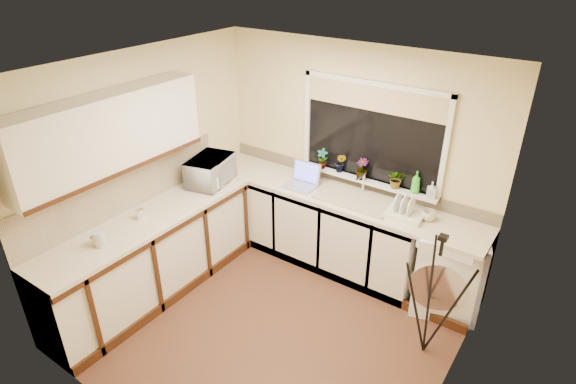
{
  "coord_description": "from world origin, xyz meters",
  "views": [
    {
      "loc": [
        2.12,
        -2.8,
        3.3
      ],
      "look_at": [
        -0.2,
        0.55,
        1.15
      ],
      "focal_mm": 29.6,
      "sensor_mm": 36.0,
      "label": 1
    }
  ],
  "objects_px": {
    "kettle": "(211,181)",
    "plant_c": "(362,169)",
    "cup_left": "(95,240)",
    "washing_machine": "(448,269)",
    "plant_a": "(322,159)",
    "tripod": "(433,297)",
    "microwave": "(210,171)",
    "dish_rack": "(405,215)",
    "laptop": "(303,180)",
    "soap_bottle_clear": "(431,190)",
    "glass_jug": "(100,239)",
    "plant_d": "(397,179)",
    "cup_back": "(428,216)",
    "plant_b": "(341,163)",
    "soap_bottle_green": "(416,182)",
    "steel_jar": "(140,214)"
  },
  "relations": [
    {
      "from": "steel_jar",
      "to": "plant_c",
      "type": "relative_size",
      "value": 0.47
    },
    {
      "from": "kettle",
      "to": "cup_left",
      "type": "height_order",
      "value": "kettle"
    },
    {
      "from": "laptop",
      "to": "plant_b",
      "type": "xyz_separation_m",
      "value": [
        0.32,
        0.26,
        0.19
      ]
    },
    {
      "from": "plant_c",
      "to": "microwave",
      "type": "bearing_deg",
      "value": -152.04
    },
    {
      "from": "tripod",
      "to": "glass_jug",
      "type": "distance_m",
      "value": 2.94
    },
    {
      "from": "plant_a",
      "to": "plant_d",
      "type": "distance_m",
      "value": 0.87
    },
    {
      "from": "washing_machine",
      "to": "steel_jar",
      "type": "distance_m",
      "value": 3.08
    },
    {
      "from": "dish_rack",
      "to": "soap_bottle_green",
      "type": "xyz_separation_m",
      "value": [
        -0.02,
        0.26,
        0.24
      ]
    },
    {
      "from": "glass_jug",
      "to": "soap_bottle_green",
      "type": "distance_m",
      "value": 3.04
    },
    {
      "from": "plant_b",
      "to": "cup_back",
      "type": "bearing_deg",
      "value": -10.2
    },
    {
      "from": "kettle",
      "to": "cup_left",
      "type": "distance_m",
      "value": 1.38
    },
    {
      "from": "tripod",
      "to": "microwave",
      "type": "height_order",
      "value": "tripod"
    },
    {
      "from": "plant_c",
      "to": "glass_jug",
      "type": "bearing_deg",
      "value": -121.93
    },
    {
      "from": "laptop",
      "to": "steel_jar",
      "type": "xyz_separation_m",
      "value": [
        -0.9,
        -1.52,
        -0.01
      ]
    },
    {
      "from": "dish_rack",
      "to": "plant_d",
      "type": "distance_m",
      "value": 0.41
    },
    {
      "from": "tripod",
      "to": "glass_jug",
      "type": "relative_size",
      "value": 8.47
    },
    {
      "from": "steel_jar",
      "to": "cup_back",
      "type": "height_order",
      "value": "steel_jar"
    },
    {
      "from": "plant_a",
      "to": "plant_d",
      "type": "xyz_separation_m",
      "value": [
        0.87,
        0.03,
        -0.02
      ]
    },
    {
      "from": "washing_machine",
      "to": "plant_a",
      "type": "bearing_deg",
      "value": 157.76
    },
    {
      "from": "kettle",
      "to": "plant_c",
      "type": "bearing_deg",
      "value": 33.69
    },
    {
      "from": "washing_machine",
      "to": "plant_d",
      "type": "xyz_separation_m",
      "value": [
        -0.71,
        0.2,
        0.71
      ]
    },
    {
      "from": "plant_d",
      "to": "cup_back",
      "type": "bearing_deg",
      "value": -23.75
    },
    {
      "from": "tripod",
      "to": "glass_jug",
      "type": "height_order",
      "value": "tripod"
    },
    {
      "from": "laptop",
      "to": "soap_bottle_clear",
      "type": "bearing_deg",
      "value": 9.02
    },
    {
      "from": "kettle",
      "to": "plant_a",
      "type": "distance_m",
      "value": 1.25
    },
    {
      "from": "plant_b",
      "to": "cup_back",
      "type": "distance_m",
      "value": 1.13
    },
    {
      "from": "laptop",
      "to": "plant_c",
      "type": "xyz_separation_m",
      "value": [
        0.59,
        0.24,
        0.2
      ]
    },
    {
      "from": "steel_jar",
      "to": "plant_a",
      "type": "xyz_separation_m",
      "value": [
        1.01,
        1.74,
        0.21
      ]
    },
    {
      "from": "tripod",
      "to": "plant_a",
      "type": "relative_size",
      "value": 5.35
    },
    {
      "from": "plant_b",
      "to": "plant_d",
      "type": "bearing_deg",
      "value": -0.53
    },
    {
      "from": "microwave",
      "to": "soap_bottle_clear",
      "type": "height_order",
      "value": "soap_bottle_clear"
    },
    {
      "from": "washing_machine",
      "to": "cup_left",
      "type": "bearing_deg",
      "value": -156.91
    },
    {
      "from": "cup_back",
      "to": "kettle",
      "type": "bearing_deg",
      "value": -161.55
    },
    {
      "from": "microwave",
      "to": "soap_bottle_green",
      "type": "xyz_separation_m",
      "value": [
        2.06,
        0.8,
        0.11
      ]
    },
    {
      "from": "plant_a",
      "to": "plant_c",
      "type": "xyz_separation_m",
      "value": [
        0.48,
        0.01,
        -0.0
      ]
    },
    {
      "from": "laptop",
      "to": "glass_jug",
      "type": "bearing_deg",
      "value": -113.0
    },
    {
      "from": "kettle",
      "to": "soap_bottle_clear",
      "type": "distance_m",
      "value": 2.3
    },
    {
      "from": "cup_left",
      "to": "washing_machine",
      "type": "bearing_deg",
      "value": 39.12
    },
    {
      "from": "plant_a",
      "to": "soap_bottle_green",
      "type": "height_order",
      "value": "same"
    },
    {
      "from": "tripod",
      "to": "plant_b",
      "type": "height_order",
      "value": "plant_b"
    },
    {
      "from": "washing_machine",
      "to": "plant_b",
      "type": "bearing_deg",
      "value": 155.42
    },
    {
      "from": "glass_jug",
      "to": "plant_d",
      "type": "bearing_deg",
      "value": 51.68
    },
    {
      "from": "plant_c",
      "to": "soap_bottle_clear",
      "type": "relative_size",
      "value": 1.33
    },
    {
      "from": "plant_b",
      "to": "soap_bottle_clear",
      "type": "bearing_deg",
      "value": -1.02
    },
    {
      "from": "kettle",
      "to": "microwave",
      "type": "relative_size",
      "value": 0.39
    },
    {
      "from": "kettle",
      "to": "cup_left",
      "type": "bearing_deg",
      "value": -94.86
    },
    {
      "from": "dish_rack",
      "to": "microwave",
      "type": "relative_size",
      "value": 0.65
    },
    {
      "from": "plant_c",
      "to": "plant_d",
      "type": "distance_m",
      "value": 0.39
    },
    {
      "from": "laptop",
      "to": "soap_bottle_clear",
      "type": "height_order",
      "value": "soap_bottle_clear"
    },
    {
      "from": "laptop",
      "to": "plant_d",
      "type": "bearing_deg",
      "value": 13.38
    }
  ]
}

